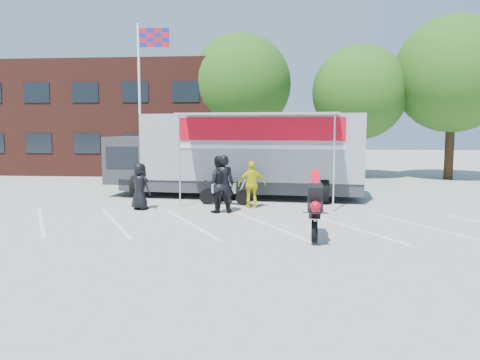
% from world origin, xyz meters
% --- Properties ---
extents(ground, '(100.00, 100.00, 0.00)m').
position_xyz_m(ground, '(0.00, 0.00, 0.00)').
color(ground, '#A8A8A3').
rests_on(ground, ground).
extents(parking_bay_lines, '(18.09, 13.33, 0.01)m').
position_xyz_m(parking_bay_lines, '(0.00, 1.00, 0.01)').
color(parking_bay_lines, white).
rests_on(parking_bay_lines, ground).
extents(office_building, '(18.00, 8.00, 7.00)m').
position_xyz_m(office_building, '(-10.00, 18.00, 3.50)').
color(office_building, '#4C2118').
rests_on(office_building, ground).
extents(flagpole, '(1.61, 0.12, 8.00)m').
position_xyz_m(flagpole, '(-6.24, 10.00, 5.05)').
color(flagpole, white).
rests_on(flagpole, ground).
extents(tree_left, '(6.12, 6.12, 8.64)m').
position_xyz_m(tree_left, '(-2.00, 16.00, 5.57)').
color(tree_left, '#382314').
rests_on(tree_left, ground).
extents(tree_mid, '(5.44, 5.44, 7.68)m').
position_xyz_m(tree_mid, '(5.00, 15.00, 4.94)').
color(tree_mid, '#382314').
rests_on(tree_mid, ground).
extents(tree_right, '(6.46, 6.46, 9.12)m').
position_xyz_m(tree_right, '(10.00, 14.50, 5.88)').
color(tree_right, '#382314').
rests_on(tree_right, ground).
extents(transporter_truck, '(11.40, 6.26, 3.49)m').
position_xyz_m(transporter_truck, '(-1.14, 6.61, 0.00)').
color(transporter_truck, '#93969B').
rests_on(transporter_truck, ground).
extents(parked_motorcycle, '(2.11, 0.84, 1.08)m').
position_xyz_m(parked_motorcycle, '(-1.55, 4.60, 0.00)').
color(parked_motorcycle, silver).
rests_on(parked_motorcycle, ground).
extents(stunt_bike_rider, '(0.85, 1.71, 1.97)m').
position_xyz_m(stunt_bike_rider, '(1.46, -0.53, 0.00)').
color(stunt_bike_rider, black).
rests_on(stunt_bike_rider, ground).
extents(spectator_leather_a, '(0.97, 0.83, 1.68)m').
position_xyz_m(spectator_leather_a, '(-4.49, 3.30, 0.84)').
color(spectator_leather_a, black).
rests_on(spectator_leather_a, ground).
extents(spectator_leather_b, '(0.77, 0.54, 2.01)m').
position_xyz_m(spectator_leather_b, '(-1.41, 2.89, 1.01)').
color(spectator_leather_b, black).
rests_on(spectator_leather_b, ground).
extents(spectator_leather_c, '(1.09, 0.93, 1.97)m').
position_xyz_m(spectator_leather_c, '(-1.60, 2.98, 0.98)').
color(spectator_leather_c, black).
rests_on(spectator_leather_c, ground).
extents(spectator_hivis, '(1.07, 0.59, 1.73)m').
position_xyz_m(spectator_hivis, '(-0.50, 3.97, 0.87)').
color(spectator_hivis, yellow).
rests_on(spectator_hivis, ground).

